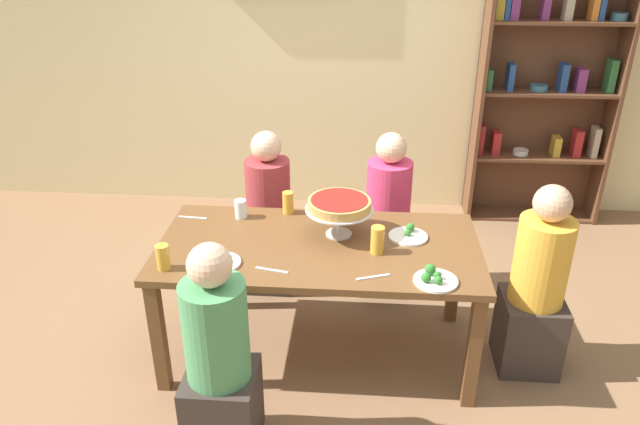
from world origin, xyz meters
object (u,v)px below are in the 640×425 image
at_px(bookshelf, 546,88).
at_px(beer_glass_amber_tall, 377,240).
at_px(diner_near_left, 219,367).
at_px(salad_plate_spare, 434,278).
at_px(diner_far_right, 387,225).
at_px(salad_plate_far_diner, 408,235).
at_px(salad_plate_near_diner, 221,261).
at_px(cutlery_fork_far, 373,277).
at_px(cutlery_fork_near, 272,270).
at_px(deep_dish_pizza_stand, 339,206).
at_px(beer_glass_amber_short, 163,257).
at_px(diner_head_east, 535,293).
at_px(beer_glass_amber_spare, 288,203).
at_px(dining_table, 319,258).
at_px(water_glass_clear_near, 241,209).
at_px(cutlery_knife_near, 193,218).
at_px(diner_far_left, 269,223).

xyz_separation_m(bookshelf, beer_glass_amber_tall, (-1.37, -2.08, -0.32)).
height_order(diner_near_left, salad_plate_spare, diner_near_left).
relative_size(diner_far_right, salad_plate_far_diner, 5.16).
relative_size(salad_plate_near_diner, cutlery_fork_far, 1.20).
height_order(bookshelf, cutlery_fork_near, bookshelf).
bearing_deg(deep_dish_pizza_stand, salad_plate_spare, -42.55).
xyz_separation_m(salad_plate_far_diner, salad_plate_spare, (0.10, -0.46, 0.01)).
height_order(diner_far_right, beer_glass_amber_short, diner_far_right).
bearing_deg(cutlery_fork_near, salad_plate_near_diner, -177.84).
xyz_separation_m(diner_far_right, salad_plate_spare, (0.19, -1.08, 0.27)).
bearing_deg(cutlery_fork_near, cutlery_fork_far, 9.49).
bearing_deg(salad_plate_far_diner, diner_head_east, -11.73).
xyz_separation_m(salad_plate_near_diner, beer_glass_amber_spare, (0.28, 0.63, 0.06)).
distance_m(dining_table, diner_near_left, 0.88).
relative_size(diner_near_left, beer_glass_amber_tall, 7.43).
xyz_separation_m(deep_dish_pizza_stand, water_glass_clear_near, (-0.60, 0.18, -0.13)).
relative_size(diner_far_right, cutlery_fork_far, 6.39).
height_order(bookshelf, deep_dish_pizza_stand, bookshelf).
bearing_deg(diner_head_east, diner_near_left, 24.43).
xyz_separation_m(deep_dish_pizza_stand, cutlery_knife_near, (-0.90, 0.15, -0.18)).
relative_size(deep_dish_pizza_stand, salad_plate_near_diner, 1.79).
bearing_deg(cutlery_knife_near, beer_glass_amber_tall, 168.10).
relative_size(beer_glass_amber_spare, cutlery_knife_near, 0.77).
distance_m(deep_dish_pizza_stand, cutlery_knife_near, 0.93).
distance_m(diner_near_left, salad_plate_near_diner, 0.59).
bearing_deg(diner_head_east, cutlery_knife_near, -8.33).
height_order(salad_plate_near_diner, beer_glass_amber_short, beer_glass_amber_short).
bearing_deg(water_glass_clear_near, deep_dish_pizza_stand, -16.31).
height_order(dining_table, cutlery_knife_near, cutlery_knife_near).
xyz_separation_m(salad_plate_near_diner, cutlery_fork_near, (0.28, -0.05, -0.01)).
distance_m(deep_dish_pizza_stand, water_glass_clear_near, 0.64).
bearing_deg(diner_head_east, dining_table, -1.15).
height_order(bookshelf, cutlery_fork_far, bookshelf).
height_order(diner_far_right, diner_far_left, same).
distance_m(diner_far_left, deep_dish_pizza_stand, 0.89).
xyz_separation_m(beer_glass_amber_short, beer_glass_amber_spare, (0.56, 0.70, 0.00)).
bearing_deg(beer_glass_amber_tall, bookshelf, 56.57).
bearing_deg(cutlery_fork_far, bookshelf, 39.62).
bearing_deg(deep_dish_pizza_stand, beer_glass_amber_short, -153.62).
distance_m(salad_plate_far_diner, water_glass_clear_near, 1.02).
bearing_deg(cutlery_fork_far, diner_head_east, -1.75).
distance_m(salad_plate_near_diner, beer_glass_amber_short, 0.30).
height_order(diner_far_left, salad_plate_spare, diner_far_left).
height_order(deep_dish_pizza_stand, cutlery_knife_near, deep_dish_pizza_stand).
bearing_deg(beer_glass_amber_spare, deep_dish_pizza_stand, -38.63).
bearing_deg(beer_glass_amber_tall, diner_near_left, -136.25).
relative_size(beer_glass_amber_spare, cutlery_fork_far, 0.77).
bearing_deg(beer_glass_amber_spare, salad_plate_far_diner, -19.72).
bearing_deg(diner_near_left, dining_table, -28.12).
xyz_separation_m(diner_near_left, diner_far_right, (0.82, 1.51, 0.00)).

